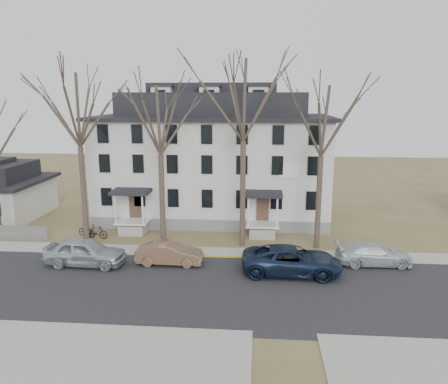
# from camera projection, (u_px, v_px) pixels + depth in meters

# --- Properties ---
(ground) EXTENTS (120.00, 120.00, 0.00)m
(ground) POSITION_uv_depth(u_px,v_px,m) (216.00, 306.00, 23.28)
(ground) COLOR olive
(ground) RESTS_ON ground
(main_road) EXTENTS (120.00, 10.00, 0.04)m
(main_road) POSITION_uv_depth(u_px,v_px,m) (219.00, 290.00, 25.23)
(main_road) COLOR #27272A
(main_road) RESTS_ON ground
(far_sidewalk) EXTENTS (120.00, 2.00, 0.08)m
(far_sidewalk) POSITION_uv_depth(u_px,v_px,m) (227.00, 253.00, 31.06)
(far_sidewalk) COLOR #A09F97
(far_sidewalk) RESTS_ON ground
(near_sidewalk_left) EXTENTS (20.00, 5.00, 0.08)m
(near_sidewalk_left) POSITION_uv_depth(u_px,v_px,m) (23.00, 353.00, 19.05)
(near_sidewalk_left) COLOR #A09F97
(near_sidewalk_left) RESTS_ON ground
(yellow_curb) EXTENTS (14.00, 0.25, 0.06)m
(yellow_curb) POSITION_uv_depth(u_px,v_px,m) (299.00, 260.00, 29.79)
(yellow_curb) COLOR gold
(yellow_curb) RESTS_ON ground
(boarding_house) EXTENTS (20.80, 12.36, 12.05)m
(boarding_house) POSITION_uv_depth(u_px,v_px,m) (214.00, 158.00, 39.75)
(boarding_house) COLOR slate
(boarding_house) RESTS_ON ground
(tree_far_left) EXTENTS (8.40, 8.40, 13.72)m
(tree_far_left) POSITION_uv_depth(u_px,v_px,m) (77.00, 105.00, 31.46)
(tree_far_left) COLOR #473B31
(tree_far_left) RESTS_ON ground
(tree_mid_left) EXTENTS (7.80, 7.80, 12.74)m
(tree_mid_left) POSITION_uv_depth(u_px,v_px,m) (160.00, 115.00, 31.14)
(tree_mid_left) COLOR #473B31
(tree_mid_left) RESTS_ON ground
(tree_center) EXTENTS (9.00, 9.00, 14.70)m
(tree_center) POSITION_uv_depth(u_px,v_px,m) (244.00, 94.00, 30.34)
(tree_center) COLOR #473B31
(tree_center) RESTS_ON ground
(tree_mid_right) EXTENTS (7.80, 7.80, 12.74)m
(tree_mid_right) POSITION_uv_depth(u_px,v_px,m) (323.00, 116.00, 30.22)
(tree_mid_right) COLOR #473B31
(tree_mid_right) RESTS_ON ground
(car_silver) EXTENTS (5.37, 2.33, 1.80)m
(car_silver) POSITION_uv_depth(u_px,v_px,m) (85.00, 252.00, 28.68)
(car_silver) COLOR #B0B8C4
(car_silver) RESTS_ON ground
(car_tan) EXTENTS (4.42, 1.55, 1.46)m
(car_tan) POSITION_uv_depth(u_px,v_px,m) (170.00, 254.00, 28.87)
(car_tan) COLOR brown
(car_tan) RESTS_ON ground
(car_navy) EXTENTS (6.32, 3.04, 1.74)m
(car_navy) POSITION_uv_depth(u_px,v_px,m) (292.00, 261.00, 27.28)
(car_navy) COLOR #152139
(car_navy) RESTS_ON ground
(car_white) EXTENTS (5.02, 2.23, 1.43)m
(car_white) POSITION_uv_depth(u_px,v_px,m) (374.00, 255.00, 28.80)
(car_white) COLOR #B5C3C1
(car_white) RESTS_ON ground
(bicycle_left) EXTENTS (1.92, 1.41, 0.96)m
(bicycle_left) POSITION_uv_depth(u_px,v_px,m) (87.00, 231.00, 34.52)
(bicycle_left) COLOR black
(bicycle_left) RESTS_ON ground
(bicycle_right) EXTENTS (1.90, 0.86, 1.10)m
(bicycle_right) POSITION_uv_depth(u_px,v_px,m) (97.00, 232.00, 34.06)
(bicycle_right) COLOR black
(bicycle_right) RESTS_ON ground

